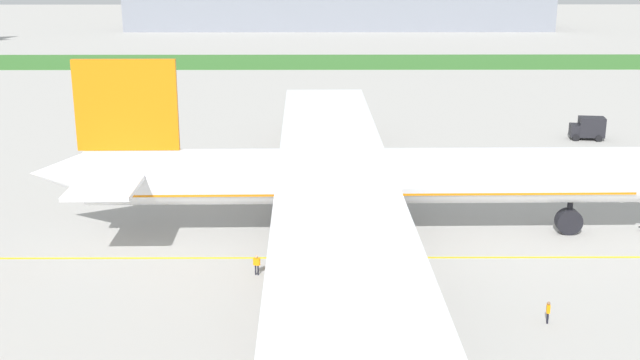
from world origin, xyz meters
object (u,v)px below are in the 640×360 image
object	(u,v)px
airliner_foreground	(353,177)
ground_crew_wingwalker_port	(548,310)
service_truck_baggage_loader	(588,128)
ground_crew_marshaller_front	(257,263)

from	to	relation	value
airliner_foreground	ground_crew_wingwalker_port	distance (m)	22.65
service_truck_baggage_loader	ground_crew_marshaller_front	bearing A→B (deg)	-131.87
airliner_foreground	service_truck_baggage_loader	xyz separation A→B (m)	(33.84, 37.59, -3.87)
airliner_foreground	ground_crew_marshaller_front	distance (m)	13.13
ground_crew_marshaller_front	airliner_foreground	bearing A→B (deg)	48.67
ground_crew_wingwalker_port	service_truck_baggage_loader	size ratio (longest dim) A/B	0.35
airliner_foreground	ground_crew_marshaller_front	world-z (taller)	airliner_foreground
airliner_foreground	service_truck_baggage_loader	bearing A→B (deg)	48.00
airliner_foreground	service_truck_baggage_loader	distance (m)	50.73
ground_crew_wingwalker_port	ground_crew_marshaller_front	size ratio (longest dim) A/B	0.97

